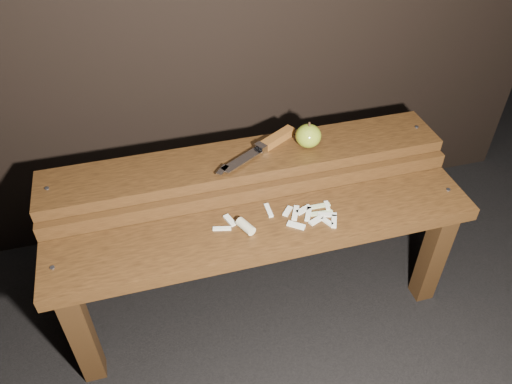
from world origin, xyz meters
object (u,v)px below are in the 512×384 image
object	(u,v)px
bench_front_tier	(268,245)
bench_rear_tier	(247,179)
knife	(269,144)
apple	(308,136)

from	to	relation	value
bench_front_tier	bench_rear_tier	distance (m)	0.23
knife	bench_front_tier	bearing A→B (deg)	-106.76
bench_rear_tier	knife	xyz separation A→B (m)	(0.08, 0.03, 0.10)
bench_rear_tier	apple	distance (m)	0.23
bench_front_tier	bench_rear_tier	world-z (taller)	bench_rear_tier
apple	knife	bearing A→B (deg)	168.45
bench_rear_tier	knife	size ratio (longest dim) A/B	4.29
apple	knife	xyz separation A→B (m)	(-0.12, 0.02, -0.02)
bench_front_tier	apple	distance (m)	0.35
bench_front_tier	apple	size ratio (longest dim) A/B	14.65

